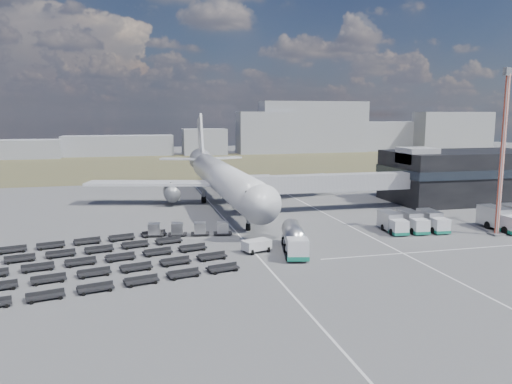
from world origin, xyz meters
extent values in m
plane|color=#565659|center=(0.00, 0.00, 0.00)|extent=(420.00, 420.00, 0.00)
cube|color=brown|center=(0.00, 110.00, 0.01)|extent=(420.00, 90.00, 0.01)
cube|color=silver|center=(-2.00, 5.00, 0.01)|extent=(0.25, 110.00, 0.01)
cube|color=silver|center=(16.00, 5.00, 0.01)|extent=(0.25, 110.00, 0.01)
cube|color=silver|center=(25.00, -8.00, 0.01)|extent=(40.00, 0.25, 0.01)
cube|color=black|center=(48.00, 24.00, 5.00)|extent=(30.00, 16.00, 10.00)
cube|color=#262D38|center=(48.00, 24.00, 6.20)|extent=(30.40, 16.40, 1.60)
cube|color=#939399|center=(36.00, 22.00, 9.50)|extent=(6.00, 6.00, 3.00)
cube|color=#939399|center=(18.10, 20.50, 5.10)|extent=(29.80, 3.00, 3.00)
cube|color=#939399|center=(4.70, 20.00, 5.10)|extent=(4.00, 3.60, 3.40)
cylinder|color=slate|center=(6.20, 20.50, 2.55)|extent=(0.70, 0.70, 5.10)
cylinder|color=black|center=(6.20, 20.50, 0.45)|extent=(1.40, 0.90, 1.40)
cylinder|color=silver|center=(0.00, 30.00, 5.30)|extent=(5.60, 48.00, 5.60)
cone|color=silver|center=(0.00, 3.50, 5.30)|extent=(5.60, 5.00, 5.60)
cone|color=silver|center=(0.00, 58.00, 6.10)|extent=(5.60, 8.00, 5.60)
cube|color=black|center=(0.00, 5.50, 6.10)|extent=(2.20, 2.00, 0.80)
cube|color=silver|center=(-13.00, 35.00, 4.10)|extent=(25.59, 11.38, 0.50)
cube|color=silver|center=(13.00, 35.00, 4.10)|extent=(25.59, 11.38, 0.50)
cylinder|color=slate|center=(-9.50, 33.00, 2.40)|extent=(3.00, 5.00, 3.00)
cylinder|color=slate|center=(9.50, 33.00, 2.40)|extent=(3.00, 5.00, 3.00)
cube|color=silver|center=(-5.50, 60.00, 6.50)|extent=(9.49, 5.63, 0.35)
cube|color=silver|center=(5.50, 60.00, 6.50)|extent=(9.49, 5.63, 0.35)
cube|color=silver|center=(0.00, 61.00, 11.80)|extent=(0.50, 9.06, 11.45)
cylinder|color=slate|center=(0.00, 9.00, 1.25)|extent=(0.50, 0.50, 2.50)
cylinder|color=slate|center=(-3.20, 34.00, 1.25)|extent=(0.60, 0.60, 2.50)
cylinder|color=slate|center=(3.20, 34.00, 1.25)|extent=(0.60, 0.60, 2.50)
cylinder|color=black|center=(0.00, 9.00, 0.50)|extent=(0.50, 1.20, 1.20)
cube|color=#90939E|center=(-56.57, 151.03, 3.68)|extent=(25.10, 12.00, 7.36)
cube|color=#90939E|center=(-22.17, 157.08, 4.21)|extent=(45.36, 12.00, 8.42)
cube|color=#90939E|center=(13.95, 153.66, 5.54)|extent=(18.51, 12.00, 11.08)
cube|color=#90939E|center=(41.27, 153.63, 9.20)|extent=(24.65, 12.00, 18.40)
cube|color=#90939E|center=(64.52, 154.62, 11.53)|extent=(49.23, 12.00, 23.07)
cube|color=#90939E|center=(107.45, 157.48, 6.91)|extent=(38.16, 12.00, 13.81)
cube|color=#90939E|center=(132.44, 147.62, 9.19)|extent=(36.93, 12.00, 18.38)
cube|color=silver|center=(2.10, -7.89, 1.51)|extent=(2.99, 2.99, 2.39)
cube|color=#15775C|center=(2.10, -7.89, 0.57)|extent=(3.11, 3.11, 0.52)
cylinder|color=#AAABAF|center=(3.24, -2.93, 1.97)|extent=(4.27, 8.18, 2.60)
cube|color=slate|center=(3.24, -2.93, 0.78)|extent=(4.17, 8.15, 0.36)
cylinder|color=black|center=(2.89, -4.45, 0.52)|extent=(2.89, 1.72, 1.14)
cube|color=silver|center=(-1.68, -2.93, 0.77)|extent=(3.93, 3.00, 1.54)
cube|color=silver|center=(11.44, 41.55, 1.77)|extent=(4.47, 7.14, 3.10)
cube|color=#15775C|center=(11.44, 41.55, 0.50)|extent=(4.61, 7.28, 0.50)
cube|color=silver|center=(20.31, 0.59, 1.22)|extent=(2.33, 2.24, 2.07)
cube|color=#15775C|center=(20.31, 0.59, 0.42)|extent=(2.43, 2.34, 0.42)
cube|color=#AAABAF|center=(20.58, 3.87, 1.60)|extent=(2.61, 4.50, 2.45)
cube|color=silver|center=(23.50, 0.33, 1.22)|extent=(2.33, 2.24, 2.07)
cube|color=#15775C|center=(23.50, 0.33, 0.42)|extent=(2.43, 2.34, 0.42)
cube|color=#AAABAF|center=(23.77, 3.61, 1.60)|extent=(2.61, 4.50, 2.45)
cube|color=silver|center=(26.69, 0.07, 1.22)|extent=(2.33, 2.24, 2.07)
cube|color=#15775C|center=(26.69, 0.07, 0.42)|extent=(2.43, 2.34, 0.42)
cube|color=#AAABAF|center=(26.96, 3.35, 1.60)|extent=(2.61, 4.50, 2.45)
cube|color=#AAABAF|center=(36.80, 1.21, 1.90)|extent=(2.74, 5.16, 2.90)
cube|color=black|center=(-13.85, 8.38, 0.30)|extent=(2.84, 1.99, 0.18)
cube|color=#AAABAF|center=(-13.85, 8.38, 1.16)|extent=(1.84, 1.84, 1.52)
cube|color=black|center=(-10.65, 7.89, 0.30)|extent=(2.84, 1.99, 0.18)
cube|color=#AAABAF|center=(-10.65, 7.89, 1.16)|extent=(1.84, 1.84, 1.52)
cube|color=black|center=(-7.46, 7.41, 0.30)|extent=(2.84, 1.99, 0.18)
cube|color=#AAABAF|center=(-7.46, 7.41, 1.16)|extent=(1.84, 1.84, 1.52)
cube|color=black|center=(-4.26, 6.92, 0.30)|extent=(2.84, 1.99, 0.18)
cube|color=#AAABAF|center=(-4.26, 6.92, 1.16)|extent=(1.84, 1.84, 1.52)
cube|color=black|center=(-18.30, -12.13, 0.41)|extent=(27.04, 8.13, 0.82)
cube|color=black|center=(-19.43, -7.47, 0.41)|extent=(27.04, 8.13, 0.82)
cube|color=black|center=(-20.56, -2.81, 0.41)|extent=(27.04, 8.13, 0.82)
cube|color=black|center=(-21.69, 1.85, 0.41)|extent=(22.60, 7.05, 0.82)
cube|color=black|center=(-22.83, 6.51, 0.41)|extent=(22.60, 7.05, 0.82)
cylinder|color=red|center=(34.12, -2.57, 11.38)|extent=(0.64, 0.64, 22.76)
cube|color=slate|center=(34.12, -2.57, 23.03)|extent=(2.22, 1.36, 1.09)
cube|color=#565659|center=(34.12, -2.57, 0.14)|extent=(1.82, 1.82, 0.27)
camera|label=1|loc=(-16.46, -62.28, 17.23)|focal=35.00mm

